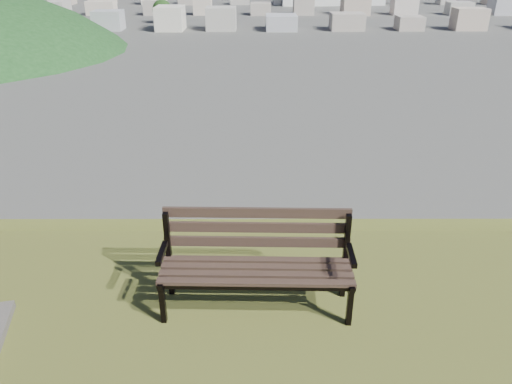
{
  "coord_description": "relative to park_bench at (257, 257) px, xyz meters",
  "views": [
    {
      "loc": [
        -0.93,
        -1.41,
        28.18
      ],
      "look_at": [
        -0.92,
        4.5,
        25.3
      ],
      "focal_mm": 35.0,
      "sensor_mm": 36.0,
      "label": 1
    }
  ],
  "objects": [
    {
      "name": "park_bench",
      "position": [
        0.0,
        0.0,
        0.0
      ],
      "size": [
        1.83,
        0.62,
        0.95
      ],
      "rotation": [
        0.0,
        0.0,
        -0.02
      ],
      "color": "#3D2B23",
      "rests_on": "hilltop_mesa"
    }
  ]
}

